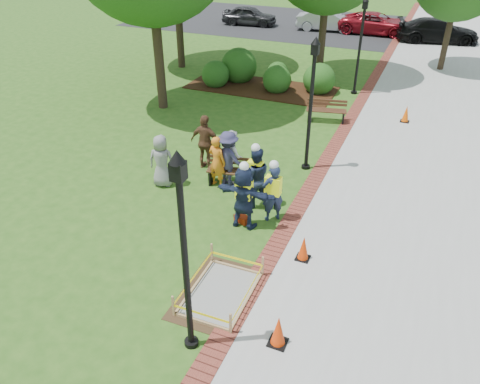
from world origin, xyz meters
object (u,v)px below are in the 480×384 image
at_px(hivis_worker_a, 244,195).
at_px(hivis_worker_b, 273,191).
at_px(bench_near, 233,177).
at_px(cone_front, 278,331).
at_px(wet_concrete_pad, 220,287).
at_px(lamp_near, 184,244).
at_px(hivis_worker_c, 255,176).

distance_m(hivis_worker_a, hivis_worker_b, 0.84).
xyz_separation_m(bench_near, cone_front, (3.35, -5.38, 0.08)).
bearing_deg(wet_concrete_pad, hivis_worker_a, 101.64).
height_order(lamp_near, hivis_worker_c, lamp_near).
relative_size(bench_near, hivis_worker_a, 0.84).
relative_size(wet_concrete_pad, bench_near, 1.43).
bearing_deg(hivis_worker_c, hivis_worker_b, -34.23).
distance_m(cone_front, hivis_worker_a, 4.13).
height_order(bench_near, cone_front, bench_near).
relative_size(lamp_near, hivis_worker_b, 2.34).
xyz_separation_m(wet_concrete_pad, cone_front, (1.63, -0.81, 0.11)).
relative_size(hivis_worker_b, hivis_worker_c, 0.93).
bearing_deg(lamp_near, hivis_worker_b, 90.27).
relative_size(wet_concrete_pad, hivis_worker_a, 1.20).
xyz_separation_m(lamp_near, hivis_worker_a, (-0.61, 4.14, -1.52)).
bearing_deg(wet_concrete_pad, bench_near, 110.65).
relative_size(wet_concrete_pad, hivis_worker_c, 1.19).
bearing_deg(lamp_near, hivis_worker_a, 98.39).
distance_m(wet_concrete_pad, hivis_worker_c, 3.86).
height_order(wet_concrete_pad, hivis_worker_c, hivis_worker_c).
xyz_separation_m(cone_front, lamp_near, (-1.56, -0.68, 2.13)).
bearing_deg(cone_front, lamp_near, -156.53).
distance_m(wet_concrete_pad, hivis_worker_a, 2.81).
bearing_deg(cone_front, hivis_worker_a, 122.10).
height_order(hivis_worker_a, hivis_worker_b, hivis_worker_a).
xyz_separation_m(bench_near, hivis_worker_b, (1.76, -1.31, 0.64)).
bearing_deg(bench_near, hivis_worker_b, -36.66).
bearing_deg(hivis_worker_a, cone_front, -57.90).
height_order(hivis_worker_b, hivis_worker_c, hivis_worker_c).
xyz_separation_m(wet_concrete_pad, hivis_worker_c, (-0.66, 3.73, 0.73)).
height_order(lamp_near, hivis_worker_a, lamp_near).
bearing_deg(bench_near, cone_front, -58.09).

